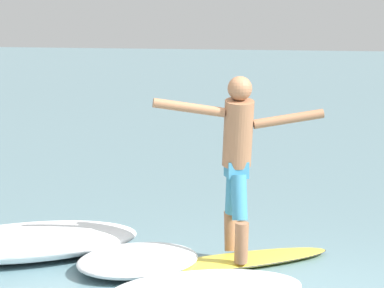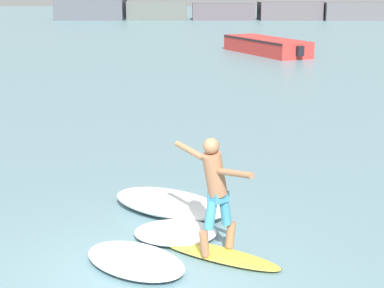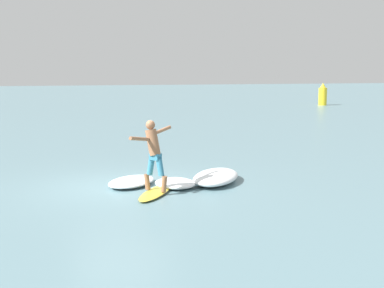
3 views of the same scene
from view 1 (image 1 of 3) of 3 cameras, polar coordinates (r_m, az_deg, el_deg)
surfboard at (r=8.95m, az=2.54°, el=-7.36°), size 2.15×1.56×0.22m
surfer at (r=8.71m, az=2.88°, el=-0.49°), size 1.14×1.31×1.78m
wave_foam_at_tail at (r=9.37m, az=-10.11°, el=-6.05°), size 2.52×2.20×0.33m
wave_foam_beside at (r=8.77m, az=-3.40°, el=-7.28°), size 1.34×1.09×0.20m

